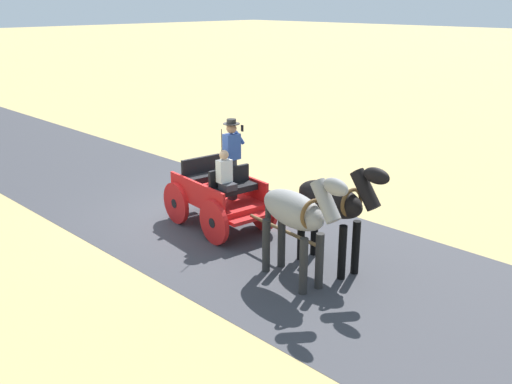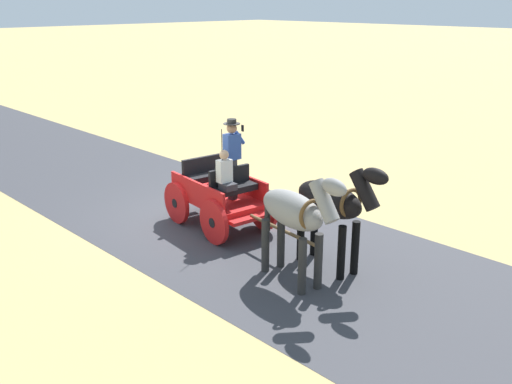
# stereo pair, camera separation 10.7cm
# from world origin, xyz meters

# --- Properties ---
(ground_plane) EXTENTS (200.00, 200.00, 0.00)m
(ground_plane) POSITION_xyz_m (0.00, 0.00, 0.00)
(ground_plane) COLOR tan
(road_surface) EXTENTS (5.29, 160.00, 0.01)m
(road_surface) POSITION_xyz_m (0.00, 0.00, 0.00)
(road_surface) COLOR #38383D
(road_surface) RESTS_ON ground
(horse_drawn_carriage) EXTENTS (1.67, 4.52, 2.50)m
(horse_drawn_carriage) POSITION_xyz_m (0.05, 0.88, 0.82)
(horse_drawn_carriage) COLOR red
(horse_drawn_carriage) RESTS_ON ground
(horse_near_side) EXTENTS (0.72, 2.14, 2.21)m
(horse_near_side) POSITION_xyz_m (-0.06, 3.94, 1.32)
(horse_near_side) COLOR black
(horse_near_side) RESTS_ON ground
(horse_off_side) EXTENTS (0.81, 2.15, 2.21)m
(horse_off_side) POSITION_xyz_m (0.85, 3.84, 1.32)
(horse_off_side) COLOR gray
(horse_off_side) RESTS_ON ground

